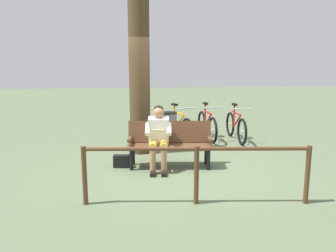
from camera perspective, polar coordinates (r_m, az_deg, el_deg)
The scene contains 11 objects.
ground_plane at distance 6.49m, azimuth 2.07°, elevation -7.08°, with size 40.00×40.00×0.00m, color #566647.
bench at distance 6.47m, azimuth 0.29°, elevation -2.48°, with size 1.64×0.64×0.87m.
person_reading at distance 6.28m, azimuth -1.62°, elevation -1.43°, with size 0.52×0.79×1.20m.
handbag at distance 6.55m, azimuth -7.90°, elevation -5.93°, with size 0.30×0.14×0.24m, color black.
tree_trunk at distance 7.35m, azimuth -4.87°, elevation 8.82°, with size 0.45×0.45×3.48m, color #4C3823.
litter_bin at distance 7.75m, azimuth 0.27°, elevation -0.77°, with size 0.34×0.34×0.87m.
bicycle_red at distance 8.78m, azimuth 11.42°, elevation -0.10°, with size 0.48×1.68×0.94m.
bicycle_blue at distance 8.86m, azimuth 6.62°, elevation 0.14°, with size 0.48×1.68×0.94m.
bicycle_purple at distance 8.61m, azimuth 1.63°, elevation -0.11°, with size 0.67×1.61×0.94m.
bicycle_black at distance 8.56m, azimuth -3.37°, elevation -0.19°, with size 0.48×1.68×0.94m.
railing_fence at distance 4.75m, azimuth 4.87°, elevation -6.38°, with size 3.21×0.39×0.85m.
Camera 1 is at (0.93, 6.11, 2.01)m, focal length 35.94 mm.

